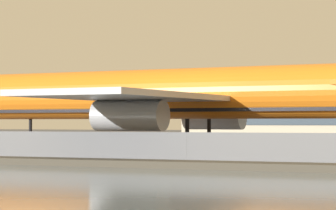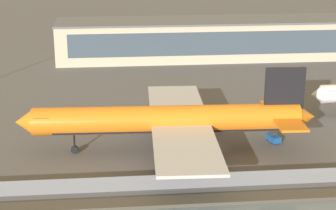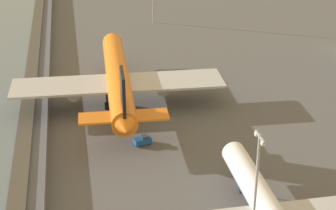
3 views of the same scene
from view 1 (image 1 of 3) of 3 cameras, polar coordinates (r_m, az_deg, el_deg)
ground_plane at (r=75.52m, az=6.02°, el=-3.68°), size 500.00×500.00×0.00m
shoreline_seawall at (r=56.38m, az=-0.42°, el=-4.25°), size 320.00×3.00×0.50m
perimeter_fence at (r=60.46m, az=1.34°, el=-3.13°), size 280.00×0.10×2.45m
cargo_jet_orange at (r=77.23m, az=0.51°, el=0.66°), size 52.71×45.20×15.15m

